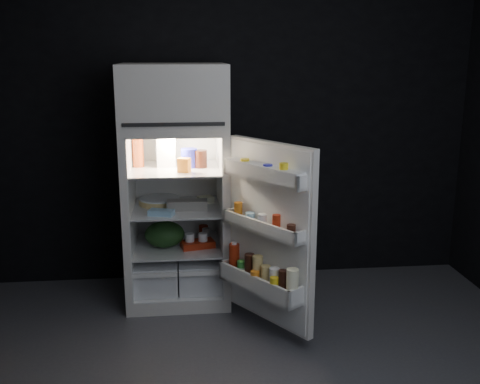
{
  "coord_description": "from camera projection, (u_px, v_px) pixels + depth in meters",
  "views": [
    {
      "loc": [
        -0.37,
        -2.82,
        1.86
      ],
      "look_at": [
        0.03,
        1.0,
        0.9
      ],
      "focal_mm": 42.0,
      "sensor_mm": 36.0,
      "label": 1
    }
  ],
  "objects": [
    {
      "name": "pie",
      "position": [
        160.0,
        201.0,
        4.3
      ],
      "size": [
        0.41,
        0.41,
        0.04
      ],
      "primitive_type": "cylinder",
      "rotation": [
        0.0,
        0.0,
        -0.4
      ],
      "color": "tan",
      "rests_on": "refrigerator"
    },
    {
      "name": "jam_jar",
      "position": [
        201.0,
        159.0,
        4.15
      ],
      "size": [
        0.11,
        0.11,
        0.13
      ],
      "primitive_type": "cylinder",
      "rotation": [
        0.0,
        0.0,
        0.22
      ],
      "color": "black",
      "rests_on": "refrigerator"
    },
    {
      "name": "wall_front",
      "position": [
        354.0,
        289.0,
        1.24
      ],
      "size": [
        4.0,
        0.0,
        2.7
      ],
      "primitive_type": "cube",
      "color": "black",
      "rests_on": "ground"
    },
    {
      "name": "flat_package",
      "position": [
        161.0,
        213.0,
        4.0
      ],
      "size": [
        0.2,
        0.14,
        0.04
      ],
      "primitive_type": "cube",
      "rotation": [
        0.0,
        0.0,
        -0.3
      ],
      "color": "#86B4D0",
      "rests_on": "refrigerator"
    },
    {
      "name": "fridge_door",
      "position": [
        267.0,
        238.0,
        3.67
      ],
      "size": [
        0.56,
        0.7,
        1.22
      ],
      "color": "white",
      "rests_on": "ground"
    },
    {
      "name": "produce_bag",
      "position": [
        165.0,
        234.0,
        4.23
      ],
      "size": [
        0.37,
        0.34,
        0.2
      ],
      "primitive_type": "ellipsoid",
      "rotation": [
        0.0,
        0.0,
        0.36
      ],
      "color": "#193815",
      "rests_on": "refrigerator"
    },
    {
      "name": "milk_jug",
      "position": [
        166.0,
        150.0,
        4.19
      ],
      "size": [
        0.14,
        0.14,
        0.24
      ],
      "primitive_type": "cube",
      "rotation": [
        0.0,
        0.0,
        0.05
      ],
      "color": "white",
      "rests_on": "refrigerator"
    },
    {
      "name": "yogurt_tray",
      "position": [
        198.0,
        244.0,
        4.23
      ],
      "size": [
        0.27,
        0.18,
        0.05
      ],
      "primitive_type": "cube",
      "rotation": [
        0.0,
        0.0,
        0.22
      ],
      "color": "#9E240D",
      "rests_on": "refrigerator"
    },
    {
      "name": "refrigerator",
      "position": [
        176.0,
        176.0,
        4.2
      ],
      "size": [
        0.76,
        0.71,
        1.78
      ],
      "color": "white",
      "rests_on": "ground"
    },
    {
      "name": "wall_back",
      "position": [
        227.0,
        117.0,
        4.52
      ],
      "size": [
        4.0,
        0.0,
        2.7
      ],
      "primitive_type": "cube",
      "color": "black",
      "rests_on": "ground"
    },
    {
      "name": "mayo_jar",
      "position": [
        189.0,
        158.0,
        4.16
      ],
      "size": [
        0.14,
        0.14,
        0.14
      ],
      "primitive_type": "cylinder",
      "rotation": [
        0.0,
        0.0,
        0.17
      ],
      "color": "#2023AF",
      "rests_on": "refrigerator"
    },
    {
      "name": "egg_carton",
      "position": [
        187.0,
        205.0,
        4.15
      ],
      "size": [
        0.3,
        0.12,
        0.07
      ],
      "primitive_type": "cube",
      "rotation": [
        0.0,
        0.0,
        -0.03
      ],
      "color": "gray",
      "rests_on": "refrigerator"
    },
    {
      "name": "amber_bottle",
      "position": [
        138.0,
        152.0,
        4.17
      ],
      "size": [
        0.11,
        0.11,
        0.22
      ],
      "primitive_type": "cylinder",
      "rotation": [
        0.0,
        0.0,
        -0.4
      ],
      "color": "#A9441B",
      "rests_on": "refrigerator"
    },
    {
      "name": "small_carton",
      "position": [
        184.0,
        165.0,
        4.0
      ],
      "size": [
        0.1,
        0.09,
        0.1
      ],
      "primitive_type": "cube",
      "rotation": [
        0.0,
        0.0,
        -0.41
      ],
      "color": "orange",
      "rests_on": "refrigerator"
    },
    {
      "name": "small_can_red",
      "position": [
        204.0,
        231.0,
        4.48
      ],
      "size": [
        0.09,
        0.09,
        0.09
      ],
      "primitive_type": "cylinder",
      "rotation": [
        0.0,
        0.0,
        0.35
      ],
      "color": "#9E240D",
      "rests_on": "refrigerator"
    },
    {
      "name": "small_can_silver",
      "position": [
        206.0,
        234.0,
        4.41
      ],
      "size": [
        0.06,
        0.06,
        0.09
      ],
      "primitive_type": "cylinder",
      "rotation": [
        0.0,
        0.0,
        -0.05
      ],
      "color": "white",
      "rests_on": "refrigerator"
    },
    {
      "name": "wrapped_pkg",
      "position": [
        206.0,
        200.0,
        4.33
      ],
      "size": [
        0.14,
        0.12,
        0.05
      ],
      "primitive_type": "cube",
      "rotation": [
        0.0,
        0.0,
        0.36
      ],
      "color": "#EFEFC4",
      "rests_on": "refrigerator"
    }
  ]
}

